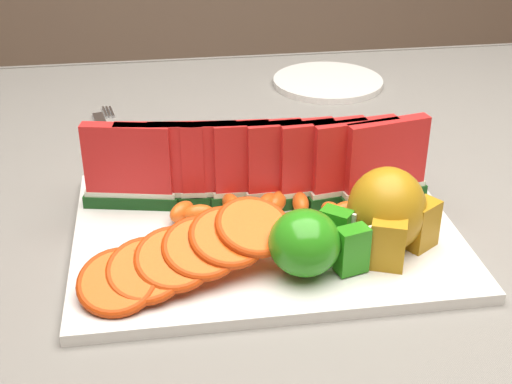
{
  "coord_description": "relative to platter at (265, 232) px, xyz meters",
  "views": [
    {
      "loc": [
        -0.15,
        -0.74,
        1.17
      ],
      "look_at": [
        -0.05,
        -0.1,
        0.81
      ],
      "focal_mm": 50.0,
      "sensor_mm": 36.0,
      "label": 1
    }
  ],
  "objects": [
    {
      "name": "table",
      "position": [
        0.04,
        0.1,
        -0.11
      ],
      "size": [
        1.4,
        0.9,
        0.75
      ],
      "color": "#4D2C1A",
      "rests_on": "ground"
    },
    {
      "name": "tablecloth",
      "position": [
        0.04,
        0.1,
        -0.05
      ],
      "size": [
        1.53,
        1.03,
        0.2
      ],
      "color": "gray",
      "rests_on": "table"
    },
    {
      "name": "platter",
      "position": [
        0.0,
        0.0,
        0.0
      ],
      "size": [
        0.4,
        0.3,
        0.01
      ],
      "color": "silver",
      "rests_on": "tablecloth"
    },
    {
      "name": "apple_cluster",
      "position": [
        0.03,
        -0.09,
        0.04
      ],
      "size": [
        0.1,
        0.09,
        0.06
      ],
      "color": "#218817",
      "rests_on": "platter"
    },
    {
      "name": "pear_cluster",
      "position": [
        0.12,
        -0.05,
        0.04
      ],
      "size": [
        0.09,
        0.1,
        0.09
      ],
      "color": "#AC7B06",
      "rests_on": "platter"
    },
    {
      "name": "side_plate",
      "position": [
        0.18,
        0.45,
        -0.0
      ],
      "size": [
        0.23,
        0.23,
        0.01
      ],
      "color": "silver",
      "rests_on": "tablecloth"
    },
    {
      "name": "fork",
      "position": [
        -0.18,
        0.29,
        -0.0
      ],
      "size": [
        0.05,
        0.19,
        0.0
      ],
      "color": "silver",
      "rests_on": "tablecloth"
    },
    {
      "name": "watermelon_row",
      "position": [
        -0.0,
        0.05,
        0.05
      ],
      "size": [
        0.39,
        0.07,
        0.1
      ],
      "color": "#0C3811",
      "rests_on": "platter"
    },
    {
      "name": "orange_fan_front",
      "position": [
        -0.09,
        -0.08,
        0.03
      ],
      "size": [
        0.22,
        0.13,
        0.06
      ],
      "color": "#C83A00",
      "rests_on": "platter"
    },
    {
      "name": "orange_fan_back",
      "position": [
        -0.04,
        0.13,
        0.02
      ],
      "size": [
        0.23,
        0.1,
        0.04
      ],
      "color": "#C83A00",
      "rests_on": "platter"
    },
    {
      "name": "tangerine_segments",
      "position": [
        0.01,
        0.02,
        0.02
      ],
      "size": [
        0.23,
        0.07,
        0.02
      ],
      "color": "orange",
      "rests_on": "platter"
    }
  ]
}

